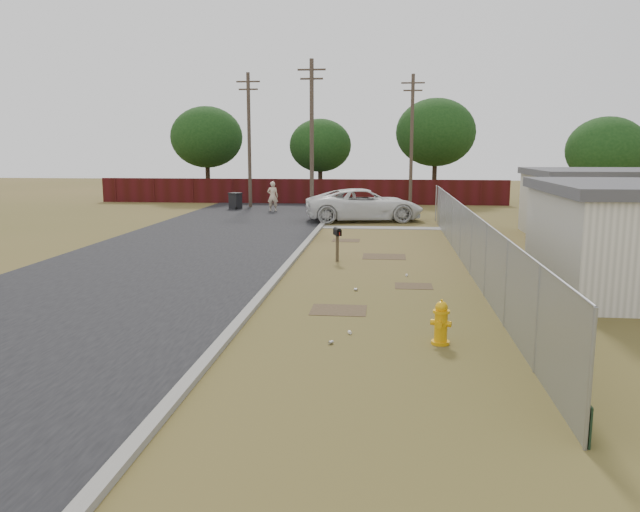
# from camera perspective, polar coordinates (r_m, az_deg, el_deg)

# --- Properties ---
(ground) EXTENTS (120.00, 120.00, 0.00)m
(ground) POSITION_cam_1_polar(r_m,az_deg,el_deg) (20.64, 5.00, -1.48)
(ground) COLOR brown
(ground) RESTS_ON ground
(street) EXTENTS (15.10, 60.00, 0.12)m
(street) POSITION_cam_1_polar(r_m,az_deg,el_deg) (29.44, -7.94, 1.91)
(street) COLOR black
(street) RESTS_ON ground
(chainlink_fence) EXTENTS (0.10, 27.06, 2.02)m
(chainlink_fence) POSITION_cam_1_polar(r_m,az_deg,el_deg) (21.68, 13.37, 0.98)
(chainlink_fence) COLOR gray
(chainlink_fence) RESTS_ON ground
(privacy_fence) EXTENTS (30.00, 0.12, 1.80)m
(privacy_fence) POSITION_cam_1_polar(r_m,az_deg,el_deg) (45.79, -1.89, 5.93)
(privacy_fence) COLOR #3F0D0F
(privacy_fence) RESTS_ON ground
(utility_poles) EXTENTS (12.60, 8.24, 9.00)m
(utility_poles) POSITION_cam_1_polar(r_m,az_deg,el_deg) (41.10, 0.50, 10.78)
(utility_poles) COLOR brown
(utility_poles) RESTS_ON ground
(horizon_trees) EXTENTS (33.32, 31.94, 7.78)m
(horizon_trees) POSITION_cam_1_polar(r_m,az_deg,el_deg) (43.80, 6.86, 10.57)
(horizon_trees) COLOR #342617
(horizon_trees) RESTS_ON ground
(fire_hydrant) EXTENTS (0.49, 0.49, 0.96)m
(fire_hydrant) POSITION_cam_1_polar(r_m,az_deg,el_deg) (13.28, 11.00, -6.06)
(fire_hydrant) COLOR #E1A10B
(fire_hydrant) RESTS_ON ground
(mailbox) EXTENTS (0.35, 0.53, 1.23)m
(mailbox) POSITION_cam_1_polar(r_m,az_deg,el_deg) (22.34, 1.60, 1.96)
(mailbox) COLOR #4E422C
(mailbox) RESTS_ON ground
(pickup_truck) EXTENTS (6.99, 4.32, 1.81)m
(pickup_truck) POSITION_cam_1_polar(r_m,az_deg,el_deg) (34.97, 4.08, 4.69)
(pickup_truck) COLOR white
(pickup_truck) RESTS_ON ground
(pedestrian) EXTENTS (0.73, 0.51, 1.92)m
(pedestrian) POSITION_cam_1_polar(r_m,az_deg,el_deg) (40.40, -4.35, 5.46)
(pedestrian) COLOR beige
(pedestrian) RESTS_ON ground
(trash_bin) EXTENTS (0.94, 1.01, 1.10)m
(trash_bin) POSITION_cam_1_polar(r_m,az_deg,el_deg) (42.00, -7.74, 5.03)
(trash_bin) COLOR black
(trash_bin) RESTS_ON ground
(scattered_litter) EXTENTS (1.88, 7.32, 0.07)m
(scattered_litter) POSITION_cam_1_polar(r_m,az_deg,el_deg) (16.21, 4.15, -4.47)
(scattered_litter) COLOR silver
(scattered_litter) RESTS_ON ground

